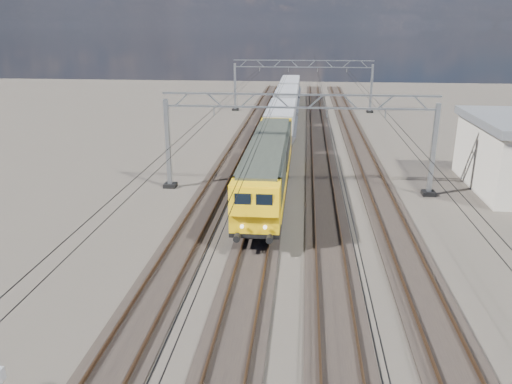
# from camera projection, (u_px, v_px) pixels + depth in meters

# --- Properties ---
(ground) EXTENTS (160.00, 160.00, 0.00)m
(ground) POSITION_uv_depth(u_px,v_px,m) (295.00, 210.00, 33.04)
(ground) COLOR black
(ground) RESTS_ON ground
(track_outer_west) EXTENTS (2.60, 140.00, 0.30)m
(track_outer_west) POSITION_uv_depth(u_px,v_px,m) (206.00, 206.00, 33.57)
(track_outer_west) COLOR black
(track_outer_west) RESTS_ON ground
(track_loco) EXTENTS (2.60, 140.00, 0.30)m
(track_loco) POSITION_uv_depth(u_px,v_px,m) (265.00, 208.00, 33.20)
(track_loco) COLOR black
(track_loco) RESTS_ON ground
(track_inner_east) EXTENTS (2.60, 140.00, 0.30)m
(track_inner_east) POSITION_uv_depth(u_px,v_px,m) (325.00, 210.00, 32.83)
(track_inner_east) COLOR black
(track_inner_east) RESTS_ON ground
(track_outer_east) EXTENTS (2.60, 140.00, 0.30)m
(track_outer_east) POSITION_uv_depth(u_px,v_px,m) (387.00, 212.00, 32.46)
(track_outer_east) COLOR black
(track_outer_east) RESTS_ON ground
(catenary_gantry_mid) EXTENTS (19.90, 0.90, 7.11)m
(catenary_gantry_mid) POSITION_uv_depth(u_px,v_px,m) (298.00, 139.00, 35.58)
(catenary_gantry_mid) COLOR gray
(catenary_gantry_mid) RESTS_ON ground
(catenary_gantry_far) EXTENTS (19.90, 0.90, 7.11)m
(catenary_gantry_far) POSITION_uv_depth(u_px,v_px,m) (302.00, 84.00, 69.55)
(catenary_gantry_far) COLOR gray
(catenary_gantry_far) RESTS_ON ground
(overhead_wires) EXTENTS (12.03, 140.00, 0.53)m
(overhead_wires) POSITION_uv_depth(u_px,v_px,m) (299.00, 105.00, 38.77)
(overhead_wires) COLOR black
(overhead_wires) RESTS_ON ground
(locomotive) EXTENTS (2.76, 21.10, 3.62)m
(locomotive) POSITION_uv_depth(u_px,v_px,m) (268.00, 164.00, 35.14)
(locomotive) COLOR black
(locomotive) RESTS_ON ground
(hopper_wagon_lead) EXTENTS (3.38, 13.00, 3.25)m
(hopper_wagon_lead) POSITION_uv_depth(u_px,v_px,m) (281.00, 120.00, 51.87)
(hopper_wagon_lead) COLOR black
(hopper_wagon_lead) RESTS_ON ground
(hopper_wagon_mid) EXTENTS (3.38, 13.00, 3.25)m
(hopper_wagon_mid) POSITION_uv_depth(u_px,v_px,m) (286.00, 101.00, 65.27)
(hopper_wagon_mid) COLOR black
(hopper_wagon_mid) RESTS_ON ground
(hopper_wagon_third) EXTENTS (3.38, 13.00, 3.25)m
(hopper_wagon_third) POSITION_uv_depth(u_px,v_px,m) (290.00, 88.00, 78.67)
(hopper_wagon_third) COLOR black
(hopper_wagon_third) RESTS_ON ground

